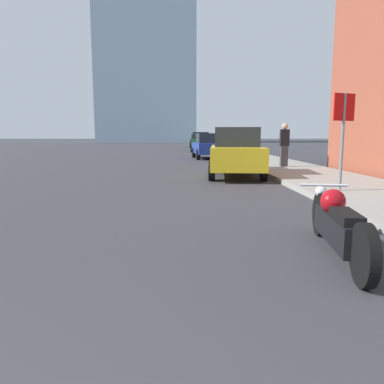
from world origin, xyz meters
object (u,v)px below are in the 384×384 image
at_px(stop_sign, 343,125).
at_px(parked_car_yellow, 236,152).
at_px(motorcycle, 337,224).
at_px(parked_car_blue, 210,146).
at_px(parked_car_black, 198,141).
at_px(pedestrian, 284,144).
at_px(parked_car_green, 200,142).

bearing_deg(stop_sign, parked_car_yellow, 111.92).
relative_size(motorcycle, parked_car_yellow, 0.54).
bearing_deg(parked_car_blue, parked_car_black, 85.30).
height_order(motorcycle, pedestrian, pedestrian).
distance_m(stop_sign, pedestrian, 6.81).
relative_size(parked_car_green, parked_car_black, 0.95).
bearing_deg(stop_sign, parked_car_green, 94.47).
relative_size(parked_car_green, pedestrian, 2.38).
bearing_deg(parked_car_blue, parked_car_yellow, -93.76).
height_order(stop_sign, pedestrian, stop_sign).
relative_size(parked_car_yellow, pedestrian, 2.57).
distance_m(parked_car_green, parked_car_black, 11.30).
bearing_deg(motorcycle, parked_car_yellow, 98.01).
distance_m(parked_car_blue, parked_car_green, 10.57).
bearing_deg(parked_car_black, pedestrian, -84.96).
height_order(parked_car_black, stop_sign, stop_sign).
bearing_deg(motorcycle, parked_car_black, 98.19).
xyz_separation_m(parked_car_green, stop_sign, (1.98, -25.40, 0.76)).
bearing_deg(parked_car_green, parked_car_blue, -88.29).
bearing_deg(parked_car_green, parked_car_yellow, -88.24).
xyz_separation_m(parked_car_yellow, pedestrian, (2.30, 2.36, 0.22)).
xyz_separation_m(parked_car_green, parked_car_black, (0.21, 11.30, -0.03)).
distance_m(motorcycle, parked_car_green, 29.61).
height_order(parked_car_green, stop_sign, stop_sign).
distance_m(motorcycle, parked_car_blue, 19.04).
xyz_separation_m(motorcycle, stop_sign, (1.81, 4.21, 1.26)).
relative_size(stop_sign, pedestrian, 1.24).
xyz_separation_m(parked_car_black, pedestrian, (2.30, -29.93, 0.22)).
relative_size(motorcycle, parked_car_black, 0.56).
height_order(parked_car_yellow, stop_sign, stop_sign).
height_order(parked_car_yellow, pedestrian, pedestrian).
bearing_deg(parked_car_green, pedestrian, -81.13).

